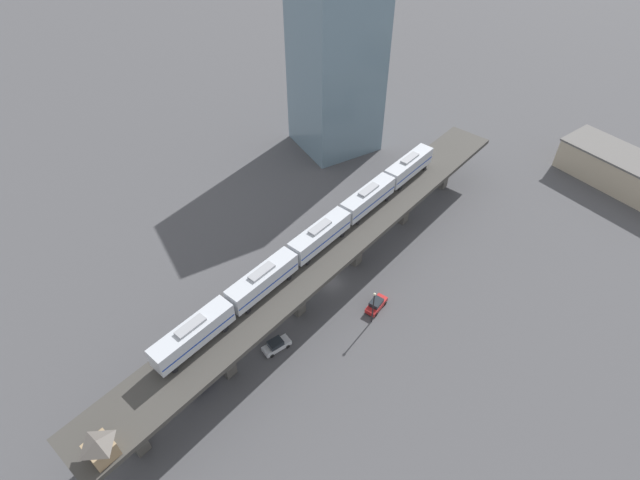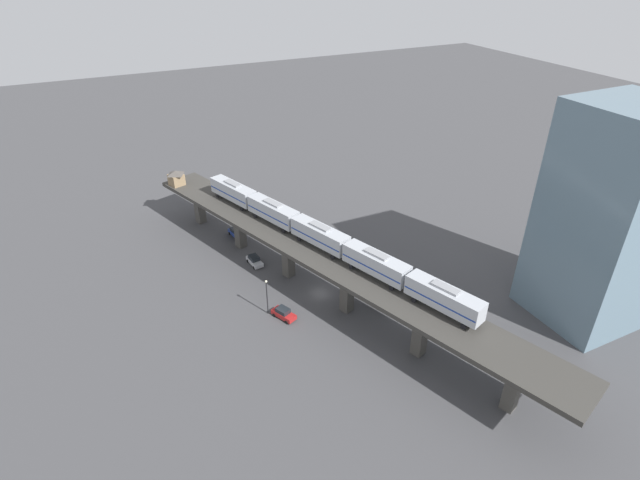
% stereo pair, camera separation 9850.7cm
% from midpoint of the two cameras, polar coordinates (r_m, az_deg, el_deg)
% --- Properties ---
extents(ground_plane, '(400.00, 400.00, 0.00)m').
position_cam_midpoint_polar(ground_plane, '(74.02, -30.60, -20.20)').
color(ground_plane, '#424244').
extents(elevated_viaduct, '(38.17, 89.65, 8.68)m').
position_cam_midpoint_polar(elevated_viaduct, '(68.22, -33.01, -17.25)').
color(elevated_viaduct, '#393733').
rests_on(elevated_viaduct, ground).
extents(subway_train, '(23.16, 59.85, 4.45)m').
position_cam_midpoint_polar(subway_train, '(66.39, -35.68, -15.25)').
color(subway_train, '#ADB2BA').
rests_on(subway_train, elevated_viaduct).
extents(signal_hut, '(4.10, 4.10, 3.40)m').
position_cam_midpoint_polar(signal_hut, '(78.89, -65.54, -31.24)').
color(signal_hut, '#8C7251').
rests_on(signal_hut, elevated_viaduct).
extents(street_car_blue, '(2.57, 4.65, 1.89)m').
position_cam_midpoint_polar(street_car_blue, '(80.41, -50.78, -28.48)').
color(street_car_blue, '#233D93').
rests_on(street_car_blue, ground).
extents(street_car_red, '(3.45, 4.75, 1.89)m').
position_cam_midpoint_polar(street_car_red, '(68.14, -27.10, -24.95)').
color(street_car_red, '#AD1E1E').
rests_on(street_car_red, ground).
extents(street_car_silver, '(2.32, 4.57, 1.89)m').
position_cam_midpoint_polar(street_car_silver, '(74.30, -41.83, -27.39)').
color(street_car_silver, '#B7BABF').
rests_on(street_car_silver, ground).
extents(delivery_truck, '(3.67, 7.51, 3.20)m').
position_cam_midpoint_polar(delivery_truck, '(76.83, -27.86, -12.93)').
color(delivery_truck, '#333338').
rests_on(delivery_truck, ground).
extents(street_lamp, '(0.44, 0.44, 6.94)m').
position_cam_midpoint_polar(street_lamp, '(65.02, -29.81, -25.86)').
color(street_lamp, black).
rests_on(street_lamp, ground).
extents(warehouse_building, '(29.55, 13.43, 6.80)m').
position_cam_midpoint_polar(warehouse_building, '(82.20, 19.37, -3.13)').
color(warehouse_building, tan).
rests_on(warehouse_building, ground).
extents(office_tower, '(16.00, 16.00, 36.00)m').
position_cam_midpoint_polar(office_tower, '(89.21, -22.88, 11.81)').
color(office_tower, slate).
rests_on(office_tower, ground).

